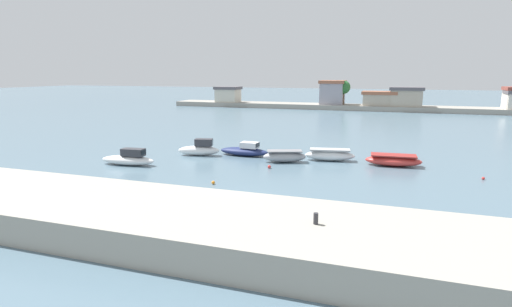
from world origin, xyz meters
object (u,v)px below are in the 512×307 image
(moored_boat_1, at_px, (200,149))
(mooring_buoy_1, at_px, (213,183))
(mooring_bollard, at_px, (316,219))
(moored_boat_0, at_px, (129,159))
(moored_boat_3, at_px, (285,156))
(mooring_buoy_3, at_px, (483,178))
(mooring_buoy_2, at_px, (257,148))
(moored_boat_5, at_px, (393,160))
(moored_boat_4, at_px, (330,155))
(moored_boat_2, at_px, (245,151))
(mooring_buoy_0, at_px, (269,167))

(moored_boat_1, bearing_deg, mooring_buoy_1, -73.26)
(mooring_bollard, distance_m, moored_boat_0, 24.51)
(mooring_buoy_1, bearing_deg, mooring_bollard, -45.63)
(moored_boat_3, relative_size, mooring_buoy_3, 17.86)
(moored_boat_0, distance_m, moored_boat_3, 14.71)
(mooring_bollard, relative_size, moored_boat_3, 0.12)
(mooring_buoy_1, bearing_deg, moored_boat_0, 160.79)
(mooring_buoy_2, bearing_deg, moored_boat_5, -15.13)
(moored_boat_3, distance_m, moored_boat_5, 10.11)
(moored_boat_0, relative_size, mooring_buoy_3, 22.03)
(moored_boat_4, bearing_deg, moored_boat_2, 172.30)
(moored_boat_2, relative_size, mooring_buoy_1, 20.07)
(moored_boat_1, relative_size, mooring_buoy_3, 18.30)
(mooring_bollard, bearing_deg, mooring_buoy_0, 113.94)
(moored_boat_4, distance_m, mooring_buoy_2, 9.56)
(moored_boat_2, bearing_deg, moored_boat_1, -159.38)
(mooring_buoy_0, bearing_deg, mooring_buoy_2, 115.75)
(moored_boat_1, relative_size, moored_boat_5, 0.88)
(moored_boat_4, bearing_deg, mooring_bollard, -92.74)
(moored_boat_1, bearing_deg, moored_boat_0, -139.06)
(moored_boat_5, bearing_deg, moored_boat_1, -179.35)
(moored_boat_0, height_order, mooring_buoy_0, moored_boat_0)
(moored_boat_0, height_order, moored_boat_1, moored_boat_1)
(mooring_buoy_2, bearing_deg, moored_boat_0, -126.34)
(moored_boat_1, relative_size, mooring_buoy_0, 14.74)
(moored_boat_1, xyz_separation_m, mooring_buoy_3, (26.15, -1.52, -0.55))
(moored_boat_2, bearing_deg, mooring_buoy_3, -5.49)
(mooring_buoy_2, relative_size, mooring_buoy_3, 1.14)
(moored_boat_1, bearing_deg, mooring_bollard, -66.31)
(mooring_buoy_0, relative_size, mooring_buoy_3, 1.24)
(moored_boat_0, bearing_deg, mooring_buoy_1, -24.29)
(mooring_buoy_3, bearing_deg, moored_boat_4, 165.47)
(mooring_buoy_2, bearing_deg, mooring_bollard, -65.43)
(moored_boat_2, xyz_separation_m, moored_boat_3, (4.75, -1.75, 0.04))
(moored_boat_1, bearing_deg, mooring_buoy_2, 36.16)
(moored_boat_5, bearing_deg, mooring_buoy_1, -142.85)
(moored_boat_5, distance_m, mooring_buoy_0, 11.59)
(mooring_bollard, bearing_deg, moored_boat_5, 81.65)
(moored_boat_1, height_order, moored_boat_3, moored_boat_1)
(moored_boat_1, bearing_deg, moored_boat_2, 3.23)
(moored_boat_1, distance_m, mooring_buoy_1, 11.60)
(mooring_bollard, bearing_deg, moored_boat_3, 109.05)
(mooring_bollard, distance_m, mooring_buoy_3, 21.15)
(moored_boat_5, distance_m, mooring_buoy_3, 7.59)
(mooring_buoy_1, bearing_deg, moored_boat_1, 121.76)
(moored_boat_0, relative_size, mooring_buoy_2, 19.34)
(mooring_buoy_0, bearing_deg, mooring_bollard, -66.06)
(moored_boat_0, relative_size, moored_boat_4, 1.08)
(mooring_buoy_0, bearing_deg, moored_boat_4, 48.40)
(moored_boat_5, height_order, mooring_buoy_2, moored_boat_5)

